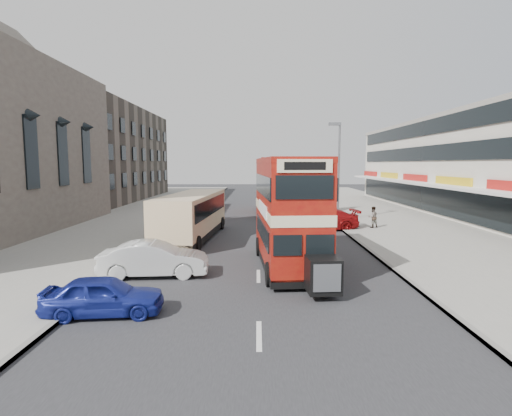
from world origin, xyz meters
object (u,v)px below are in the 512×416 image
(car_left_front, at_px, (154,259))
(bus_second, at_px, (274,184))
(car_right_b, at_px, (316,211))
(coach, at_px, (192,214))
(bus_main, at_px, (289,212))
(street_lamp, at_px, (338,164))
(pedestrian_near, at_px, (373,217))
(car_left_near, at_px, (104,296))
(cyclist, at_px, (308,211))
(car_right_a, at_px, (322,220))

(car_left_front, bearing_deg, bus_second, -19.49)
(car_right_b, bearing_deg, coach, -44.48)
(bus_main, bearing_deg, street_lamp, -113.55)
(street_lamp, height_order, pedestrian_near, street_lamp)
(coach, distance_m, car_left_near, 13.18)
(coach, distance_m, car_right_b, 14.38)
(coach, bearing_deg, cyclist, 51.79)
(bus_second, distance_m, car_left_near, 28.71)
(cyclist, bearing_deg, bus_second, 111.08)
(bus_main, distance_m, bus_second, 21.91)
(bus_main, relative_size, car_right_a, 1.72)
(coach, height_order, car_left_front, coach)
(car_left_near, relative_size, car_right_a, 0.72)
(bus_main, height_order, car_right_b, bus_main)
(car_right_a, bearing_deg, cyclist, 178.45)
(car_right_a, relative_size, pedestrian_near, 3.33)
(car_left_front, xyz_separation_m, car_right_a, (9.18, 12.17, 0.01))
(cyclist, bearing_deg, car_right_a, -92.09)
(pedestrian_near, bearing_deg, car_left_near, 33.86)
(car_right_b, bearing_deg, bus_main, -15.08)
(car_right_b, bearing_deg, pedestrian_near, 21.08)
(car_left_near, bearing_deg, car_left_front, -12.12)
(street_lamp, distance_m, bus_main, 15.54)
(coach, xyz_separation_m, car_left_front, (-0.23, -8.67, -0.84))
(street_lamp, height_order, car_left_near, street_lamp)
(car_left_near, relative_size, cyclist, 1.77)
(car_left_near, distance_m, pedestrian_near, 21.46)
(pedestrian_near, bearing_deg, car_right_b, -83.78)
(car_right_a, height_order, pedestrian_near, pedestrian_near)
(bus_second, height_order, car_right_b, bus_second)
(car_left_near, relative_size, car_left_front, 0.82)
(coach, distance_m, cyclist, 12.67)
(street_lamp, height_order, car_right_a, street_lamp)
(street_lamp, bearing_deg, pedestrian_near, -62.62)
(coach, bearing_deg, street_lamp, 38.99)
(car_right_a, distance_m, cyclist, 5.76)
(pedestrian_near, bearing_deg, car_left_front, 26.13)
(street_lamp, height_order, bus_main, street_lamp)
(coach, xyz_separation_m, car_left_near, (-0.71, -13.12, -0.95))
(car_left_near, xyz_separation_m, car_right_a, (9.66, 16.63, 0.12))
(coach, xyz_separation_m, cyclist, (8.61, 9.26, -0.86))
(coach, xyz_separation_m, pedestrian_near, (12.66, 3.66, -0.65))
(car_left_front, bearing_deg, bus_main, -80.54)
(bus_main, bearing_deg, car_right_a, -111.32)
(car_left_front, bearing_deg, car_left_near, 169.00)
(car_right_a, bearing_deg, coach, -73.48)
(bus_second, xyz_separation_m, cyclist, (2.73, -5.48, -2.02))
(car_right_b, bearing_deg, car_left_near, -26.04)
(street_lamp, xyz_separation_m, car_right_b, (-1.20, 3.37, -4.24))
(car_right_a, bearing_deg, bus_second, -169.61)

